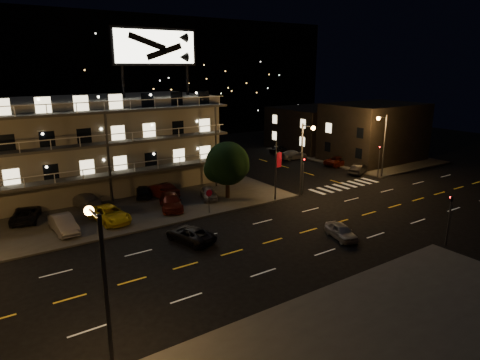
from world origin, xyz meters
TOP-DOWN VIEW (x-y plane):
  - ground at (0.00, 0.00)m, footprint 140.00×140.00m
  - curb_nw at (-14.00, 20.00)m, footprint 44.00×24.00m
  - curb_ne at (30.00, 20.00)m, footprint 16.00×24.00m
  - motel at (-9.94, 23.88)m, footprint 28.00×13.80m
  - side_bldg_front at (29.99, 16.00)m, footprint 14.06×10.00m
  - side_bldg_back at (29.99, 28.00)m, footprint 14.06×12.00m
  - hill_backdrop at (-5.94, 68.78)m, footprint 120.00×25.00m
  - streetlight_nc at (8.50, 7.94)m, footprint 0.44×1.92m
  - streetlight_ne at (22.14, 8.30)m, footprint 1.92×0.44m
  - streetlight_s at (-18.00, -7.94)m, footprint 0.44×1.92m
  - signal_nw at (9.00, 8.50)m, footprint 0.20×0.27m
  - signal_sw at (9.00, -8.50)m, footprint 0.20×0.27m
  - signal_ne at (22.00, 8.50)m, footprint 0.27×0.20m
  - banner_north at (5.09, 8.40)m, footprint 0.83×0.16m
  - stop_sign at (-3.00, 8.57)m, footprint 0.91×0.11m
  - tree at (1.13, 11.80)m, footprint 4.84×4.66m
  - lot_car_1 at (-15.80, 11.33)m, footprint 1.78×4.54m
  - lot_car_2 at (-11.72, 11.65)m, footprint 3.09×5.39m
  - lot_car_3 at (-5.50, 11.88)m, footprint 3.49×5.34m
  - lot_car_4 at (-0.80, 12.50)m, footprint 2.60×3.91m
  - lot_car_6 at (-18.02, 16.18)m, footprint 3.51×5.18m
  - lot_car_7 at (-12.46, 17.50)m, footprint 2.98×4.90m
  - lot_car_8 at (-6.33, 17.05)m, footprint 2.74×4.15m
  - lot_car_9 at (-4.78, 15.92)m, footprint 2.70×4.87m
  - side_car_0 at (21.42, 11.12)m, footprint 4.29×2.83m
  - side_car_1 at (22.96, 16.13)m, footprint 4.89×2.57m
  - side_car_2 at (20.43, 23.12)m, footprint 4.74×2.10m
  - side_car_3 at (21.66, 28.19)m, footprint 4.05×2.65m
  - road_car_east at (3.10, -2.73)m, footprint 2.39×3.85m
  - road_car_west at (-7.66, 3.76)m, footprint 3.16×4.94m

SIDE VIEW (x-z plane):
  - ground at x=0.00m, z-range 0.00..0.00m
  - curb_nw at x=-14.00m, z-range 0.00..0.15m
  - curb_ne at x=30.00m, z-range 0.00..0.15m
  - road_car_east at x=3.10m, z-range 0.00..1.22m
  - road_car_west at x=-7.66m, z-range 0.00..1.27m
  - side_car_3 at x=21.66m, z-range 0.00..1.28m
  - side_car_1 at x=22.96m, z-range 0.00..1.31m
  - side_car_0 at x=21.42m, z-range 0.00..1.34m
  - side_car_2 at x=20.43m, z-range 0.00..1.35m
  - lot_car_4 at x=-0.80m, z-range 0.15..1.39m
  - lot_car_8 at x=-6.33m, z-range 0.15..1.46m
  - lot_car_6 at x=-18.02m, z-range 0.15..1.47m
  - lot_car_7 at x=-12.46m, z-range 0.15..1.48m
  - lot_car_2 at x=-11.72m, z-range 0.15..1.57m
  - lot_car_3 at x=-5.50m, z-range 0.15..1.59m
  - lot_car_1 at x=-15.80m, z-range 0.15..1.62m
  - lot_car_9 at x=-4.78m, z-range 0.15..1.67m
  - stop_sign at x=-3.00m, z-range 0.41..3.01m
  - signal_nw at x=9.00m, z-range 0.27..4.87m
  - signal_sw at x=9.00m, z-range 0.27..4.87m
  - signal_ne at x=22.00m, z-range 0.27..4.87m
  - banner_north at x=5.09m, z-range 0.23..6.63m
  - side_bldg_back at x=29.99m, z-range 0.00..7.00m
  - tree at x=1.13m, z-range 0.72..6.82m
  - side_bldg_front at x=29.99m, z-range 0.00..8.50m
  - streetlight_nc at x=8.50m, z-range 0.96..8.96m
  - streetlight_ne at x=22.14m, z-range 0.96..8.96m
  - streetlight_s at x=-18.00m, z-range 0.96..8.96m
  - motel at x=-9.94m, z-range -3.71..14.39m
  - hill_backdrop at x=-5.94m, z-range -0.45..23.55m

